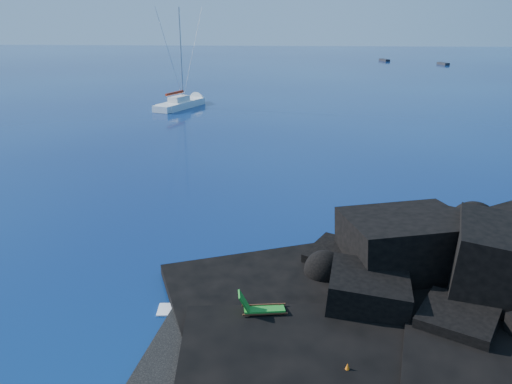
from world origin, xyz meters
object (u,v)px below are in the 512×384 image
distant_boat_a (384,61)px  sunbather (241,315)px  sailboat (181,108)px  distant_boat_b (443,65)px  deck_chair (264,304)px  marker_cone (347,370)px

distant_boat_a → sunbather: bearing=-119.1°
sailboat → distant_boat_b: 83.98m
deck_chair → marker_cone: (2.78, -3.07, -0.35)m
deck_chair → distant_boat_a: size_ratio=0.42×
distant_boat_b → distant_boat_a: bearing=126.7°
sailboat → marker_cone: size_ratio=25.09×
sailboat → marker_cone: bearing=-50.0°
deck_chair → sunbather: 0.97m
marker_cone → distant_boat_b: 122.28m
sailboat → distant_boat_a: sailboat is taller
deck_chair → sunbather: (-0.86, -0.17, -0.42)m
sunbather → marker_cone: (3.64, -2.90, 0.07)m
distant_boat_b → deck_chair: bearing=-123.1°
sailboat → distant_boat_b: bearing=74.4°
distant_boat_a → distant_boat_b: bearing=-55.8°
deck_chair → distant_boat_a: bearing=70.0°
distant_boat_a → distant_boat_b: size_ratio=1.01×
marker_cone → distant_boat_b: bearing=73.2°
sailboat → sunbather: 49.50m
deck_chair → distant_boat_b: 120.20m
marker_cone → distant_boat_a: 129.20m
marker_cone → deck_chair: bearing=132.2°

